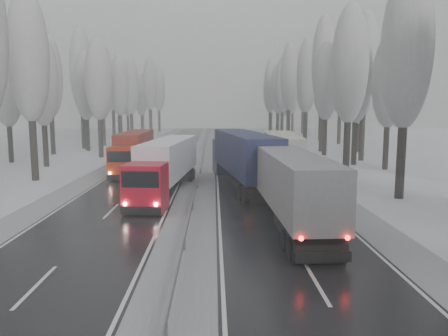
{
  "coord_description": "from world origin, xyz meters",
  "views": [
    {
      "loc": [
        1.39,
        -15.64,
        6.58
      ],
      "look_at": [
        2.13,
        16.38,
        2.2
      ],
      "focal_mm": 35.0,
      "sensor_mm": 36.0,
      "label": 1
    }
  ],
  "objects_px": {
    "truck_grey_tarp": "(287,181)",
    "box_truck_distant": "(238,134)",
    "truck_red_red": "(134,148)",
    "truck_cream_box": "(281,152)",
    "truck_blue_box": "(242,155)",
    "truck_red_white": "(167,163)"
  },
  "relations": [
    {
      "from": "truck_cream_box",
      "to": "truck_red_white",
      "type": "height_order",
      "value": "truck_cream_box"
    },
    {
      "from": "truck_grey_tarp",
      "to": "truck_red_white",
      "type": "bearing_deg",
      "value": 129.16
    },
    {
      "from": "truck_cream_box",
      "to": "truck_red_white",
      "type": "relative_size",
      "value": 1.03
    },
    {
      "from": "truck_cream_box",
      "to": "truck_grey_tarp",
      "type": "bearing_deg",
      "value": -93.63
    },
    {
      "from": "truck_blue_box",
      "to": "box_truck_distant",
      "type": "relative_size",
      "value": 2.51
    },
    {
      "from": "truck_grey_tarp",
      "to": "truck_red_red",
      "type": "xyz_separation_m",
      "value": [
        -12.82,
        22.09,
        -0.06
      ]
    },
    {
      "from": "box_truck_distant",
      "to": "truck_red_red",
      "type": "relative_size",
      "value": 0.46
    },
    {
      "from": "truck_red_red",
      "to": "truck_cream_box",
      "type": "bearing_deg",
      "value": -21.94
    },
    {
      "from": "truck_cream_box",
      "to": "truck_red_red",
      "type": "bearing_deg",
      "value": 163.15
    },
    {
      "from": "truck_cream_box",
      "to": "box_truck_distant",
      "type": "relative_size",
      "value": 2.31
    },
    {
      "from": "truck_grey_tarp",
      "to": "truck_red_red",
      "type": "relative_size",
      "value": 1.02
    },
    {
      "from": "truck_blue_box",
      "to": "truck_cream_box",
      "type": "xyz_separation_m",
      "value": [
        4.01,
        4.55,
        -0.21
      ]
    },
    {
      "from": "truck_grey_tarp",
      "to": "box_truck_distant",
      "type": "bearing_deg",
      "value": 87.66
    },
    {
      "from": "box_truck_distant",
      "to": "truck_red_white",
      "type": "height_order",
      "value": "truck_red_white"
    },
    {
      "from": "truck_grey_tarp",
      "to": "truck_red_white",
      "type": "xyz_separation_m",
      "value": [
        -7.92,
        9.16,
        -0.02
      ]
    },
    {
      "from": "truck_cream_box",
      "to": "truck_red_white",
      "type": "distance_m",
      "value": 12.43
    },
    {
      "from": "truck_red_white",
      "to": "truck_red_red",
      "type": "relative_size",
      "value": 1.02
    },
    {
      "from": "truck_grey_tarp",
      "to": "box_truck_distant",
      "type": "distance_m",
      "value": 65.08
    },
    {
      "from": "truck_red_red",
      "to": "truck_red_white",
      "type": "bearing_deg",
      "value": -70.65
    },
    {
      "from": "truck_blue_box",
      "to": "truck_cream_box",
      "type": "height_order",
      "value": "truck_blue_box"
    },
    {
      "from": "truck_blue_box",
      "to": "box_truck_distant",
      "type": "height_order",
      "value": "truck_blue_box"
    },
    {
      "from": "truck_cream_box",
      "to": "truck_red_red",
      "type": "distance_m",
      "value": 15.96
    }
  ]
}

